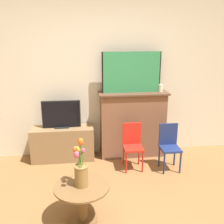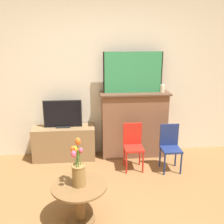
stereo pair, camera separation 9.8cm
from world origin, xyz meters
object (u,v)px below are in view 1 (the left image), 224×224
(chair_red, at_px, (132,143))
(tv_monitor, at_px, (61,115))
(painting, at_px, (132,72))
(vase_tulips, at_px, (81,170))
(chair_blue, at_px, (169,144))

(chair_red, bearing_deg, tv_monitor, 158.38)
(chair_red, bearing_deg, painting, 83.35)
(tv_monitor, xyz_separation_m, chair_red, (1.04, -0.41, -0.36))
(painting, xyz_separation_m, chair_red, (-0.05, -0.45, -0.99))
(tv_monitor, bearing_deg, vase_tulips, -79.52)
(painting, distance_m, vase_tulips, 1.92)
(vase_tulips, bearing_deg, chair_red, 55.53)
(chair_red, xyz_separation_m, chair_blue, (0.53, -0.09, 0.00))
(painting, distance_m, chair_blue, 1.22)
(chair_red, bearing_deg, vase_tulips, -124.47)
(tv_monitor, relative_size, chair_red, 0.87)
(painting, height_order, vase_tulips, painting)
(tv_monitor, xyz_separation_m, vase_tulips, (0.28, -1.52, -0.13))
(chair_blue, height_order, vase_tulips, vase_tulips)
(chair_red, height_order, chair_blue, same)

